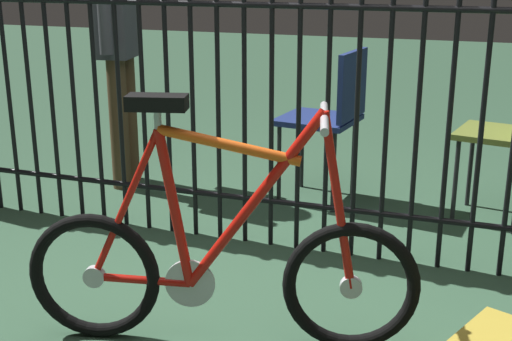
% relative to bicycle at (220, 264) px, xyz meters
% --- Properties ---
extents(ground_plane, '(20.00, 20.00, 0.00)m').
position_rel_bicycle_xyz_m(ground_plane, '(0.03, 0.11, -0.31)').
color(ground_plane, '#33563D').
extents(iron_fence, '(4.81, 0.07, 1.36)m').
position_rel_bicycle_xyz_m(iron_fence, '(-0.05, 0.91, 0.37)').
color(iron_fence, black).
rests_on(iron_fence, ground).
extents(bicycle, '(1.37, 0.47, 0.90)m').
position_rel_bicycle_xyz_m(bicycle, '(0.00, 0.00, 0.00)').
color(bicycle, black).
rests_on(bicycle, ground).
extents(chair_navy, '(0.46, 0.46, 0.86)m').
position_rel_bicycle_xyz_m(chair_navy, '(0.02, 1.62, 0.22)').
color(chair_navy, black).
rests_on(chair_navy, ground).
extents(person_visitor, '(0.23, 0.47, 1.55)m').
position_rel_bicycle_xyz_m(person_visitor, '(-1.24, 1.53, 0.61)').
color(person_visitor, '#4C3823').
rests_on(person_visitor, ground).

